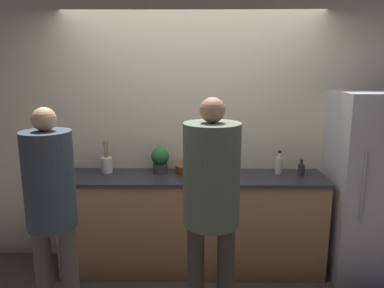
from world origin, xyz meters
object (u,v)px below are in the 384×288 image
(bottle_red, at_px, (194,170))
(bottle_clear, at_px, (279,165))
(person_left, at_px, (51,199))
(refrigerator, at_px, (371,186))
(bottle_dark, at_px, (301,169))
(potted_plant, at_px, (160,159))
(cup_black, at_px, (215,167))
(fruit_bowl, at_px, (192,168))
(utensil_crock, at_px, (107,164))
(person_center, at_px, (211,192))

(bottle_red, relative_size, bottle_clear, 1.04)
(person_left, height_order, bottle_red, person_left)
(refrigerator, relative_size, bottle_dark, 11.75)
(potted_plant, bearing_deg, refrigerator, -4.60)
(bottle_clear, height_order, potted_plant, potted_plant)
(refrigerator, distance_m, cup_black, 1.47)
(refrigerator, height_order, cup_black, refrigerator)
(fruit_bowl, height_order, potted_plant, potted_plant)
(refrigerator, xyz_separation_m, potted_plant, (-1.99, 0.16, 0.21))
(refrigerator, relative_size, utensil_crock, 5.56)
(refrigerator, height_order, bottle_clear, refrigerator)
(utensil_crock, bearing_deg, refrigerator, -3.60)
(person_center, distance_m, cup_black, 1.03)
(utensil_crock, bearing_deg, person_center, -44.11)
(fruit_bowl, height_order, cup_black, fruit_bowl)
(bottle_clear, distance_m, bottle_dark, 0.21)
(fruit_bowl, height_order, bottle_clear, bottle_clear)
(potted_plant, bearing_deg, bottle_dark, -2.89)
(bottle_clear, bearing_deg, person_left, -153.67)
(person_left, distance_m, bottle_red, 1.27)
(utensil_crock, bearing_deg, fruit_bowl, 0.45)
(cup_black, bearing_deg, bottle_red, -125.02)
(refrigerator, bearing_deg, person_center, -152.35)
(fruit_bowl, relative_size, bottle_red, 1.43)
(fruit_bowl, bearing_deg, bottle_dark, -4.02)
(fruit_bowl, relative_size, cup_black, 3.86)
(utensil_crock, xyz_separation_m, bottle_dark, (1.88, -0.07, -0.02))
(person_center, height_order, bottle_clear, person_center)
(refrigerator, distance_m, bottle_clear, 0.86)
(bottle_clear, bearing_deg, fruit_bowl, 178.54)
(bottle_red, height_order, bottle_clear, bottle_red)
(refrigerator, distance_m, bottle_red, 1.66)
(person_left, distance_m, person_center, 1.18)
(utensil_crock, height_order, bottle_clear, utensil_crock)
(person_left, relative_size, person_center, 0.96)
(bottle_red, bearing_deg, refrigerator, 2.48)
(person_left, height_order, potted_plant, person_left)
(person_center, distance_m, fruit_bowl, 0.98)
(person_center, xyz_separation_m, bottle_red, (-0.13, 0.73, -0.05))
(person_left, distance_m, cup_black, 1.61)
(fruit_bowl, bearing_deg, person_center, -81.09)
(person_center, xyz_separation_m, cup_black, (0.08, 1.02, -0.10))
(utensil_crock, relative_size, potted_plant, 1.24)
(utensil_crock, xyz_separation_m, bottle_red, (0.86, -0.23, 0.01))
(cup_black, bearing_deg, bottle_clear, -7.28)
(refrigerator, xyz_separation_m, fruit_bowl, (-1.68, 0.16, 0.12))
(bottle_dark, bearing_deg, person_center, -135.06)
(refrigerator, distance_m, person_center, 1.74)
(utensil_crock, relative_size, bottle_dark, 2.11)
(bottle_dark, distance_m, potted_plant, 1.36)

